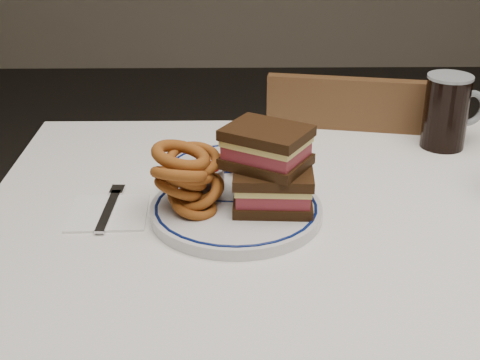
{
  "coord_description": "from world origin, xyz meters",
  "views": [
    {
      "loc": [
        -0.23,
        -0.92,
        1.25
      ],
      "look_at": [
        -0.22,
        -0.0,
        0.81
      ],
      "focal_mm": 50.0,
      "sensor_mm": 36.0,
      "label": 1
    }
  ],
  "objects_px": {
    "main_plate": "(236,210)",
    "beer_mug": "(447,111)",
    "chair_far": "(353,223)",
    "far_plate": "(234,175)",
    "reuben_sandwich": "(270,168)"
  },
  "relations": [
    {
      "from": "chair_far",
      "to": "main_plate",
      "type": "distance_m",
      "value": 0.63
    },
    {
      "from": "beer_mug",
      "to": "far_plate",
      "type": "bearing_deg",
      "value": -159.94
    },
    {
      "from": "reuben_sandwich",
      "to": "far_plate",
      "type": "relative_size",
      "value": 0.6
    },
    {
      "from": "far_plate",
      "to": "chair_far",
      "type": "bearing_deg",
      "value": 50.67
    },
    {
      "from": "chair_far",
      "to": "far_plate",
      "type": "bearing_deg",
      "value": -129.33
    },
    {
      "from": "chair_far",
      "to": "main_plate",
      "type": "relative_size",
      "value": 3.19
    },
    {
      "from": "chair_far",
      "to": "beer_mug",
      "type": "distance_m",
      "value": 0.43
    },
    {
      "from": "chair_far",
      "to": "beer_mug",
      "type": "xyz_separation_m",
      "value": [
        0.12,
        -0.2,
        0.36
      ]
    },
    {
      "from": "beer_mug",
      "to": "chair_far",
      "type": "bearing_deg",
      "value": 121.21
    },
    {
      "from": "chair_far",
      "to": "far_plate",
      "type": "relative_size",
      "value": 3.35
    },
    {
      "from": "main_plate",
      "to": "chair_far",
      "type": "bearing_deg",
      "value": 59.44
    },
    {
      "from": "main_plate",
      "to": "beer_mug",
      "type": "height_order",
      "value": "beer_mug"
    },
    {
      "from": "far_plate",
      "to": "reuben_sandwich",
      "type": "bearing_deg",
      "value": -66.86
    },
    {
      "from": "reuben_sandwich",
      "to": "far_plate",
      "type": "xyz_separation_m",
      "value": [
        -0.05,
        0.13,
        -0.07
      ]
    },
    {
      "from": "reuben_sandwich",
      "to": "far_plate",
      "type": "distance_m",
      "value": 0.16
    }
  ]
}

